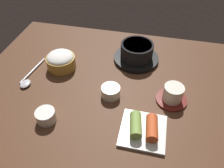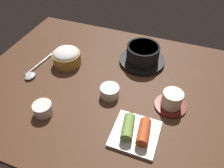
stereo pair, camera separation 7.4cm
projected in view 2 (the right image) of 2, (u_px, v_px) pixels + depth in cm
name	position (u px, v px, depth cm)	size (l,w,h in cm)	color
dining_table	(109.00, 87.00, 81.64)	(100.00, 76.00, 2.00)	#4C2D1C
stone_pot	(143.00, 55.00, 88.26)	(18.50, 18.50, 7.79)	black
rice_bowl	(67.00, 56.00, 87.78)	(11.29, 11.29, 6.93)	#B78C38
tea_cup_with_saucer	(172.00, 101.00, 71.60)	(10.61, 10.61, 6.37)	maroon
banchan_cup_center	(110.00, 91.00, 75.81)	(6.60, 6.60, 3.85)	white
kimchi_plate	(135.00, 132.00, 64.44)	(13.64, 13.64, 4.52)	silver
side_bowl_near	(43.00, 109.00, 70.18)	(6.15, 6.15, 3.91)	white
spoon	(33.00, 72.00, 85.28)	(4.46, 17.96, 1.35)	#B7B7BC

